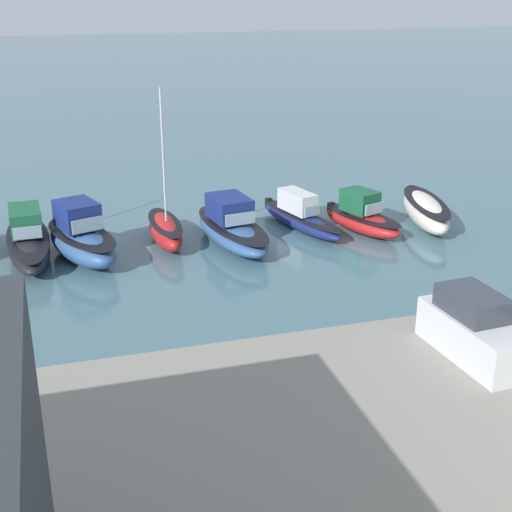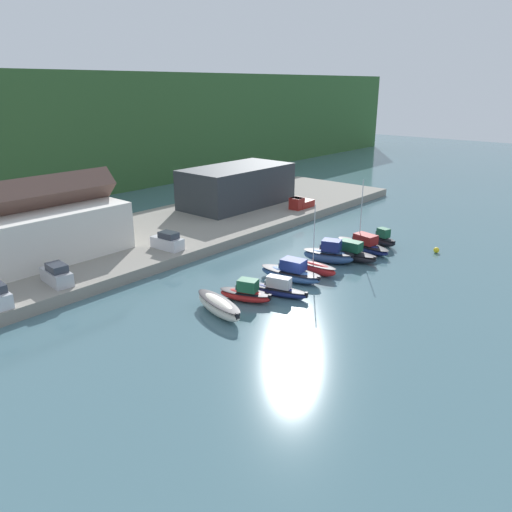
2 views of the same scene
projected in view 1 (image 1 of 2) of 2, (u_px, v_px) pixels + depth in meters
ground_plane at (231, 232)px, 39.12m from camera, size 320.00×320.00×0.00m
moored_boat_0 at (426, 211)px, 39.96m from camera, size 3.58×7.19×1.57m
moored_boat_1 at (362, 217)px, 38.83m from camera, size 3.61×5.82×2.30m
moored_boat_2 at (300, 216)px, 39.33m from camera, size 3.24×7.31×2.08m
moored_boat_3 at (232, 228)px, 36.92m from camera, size 3.46×7.60×2.51m
moored_boat_4 at (165, 230)px, 37.01m from camera, size 1.61×5.29×8.12m
moored_boat_5 at (81, 239)px, 34.83m from camera, size 4.24×6.69×2.90m
moored_boat_6 at (28, 240)px, 35.26m from camera, size 2.41×7.87×2.43m
parked_car_1 at (475, 330)px, 23.31m from camera, size 2.12×4.33×2.16m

